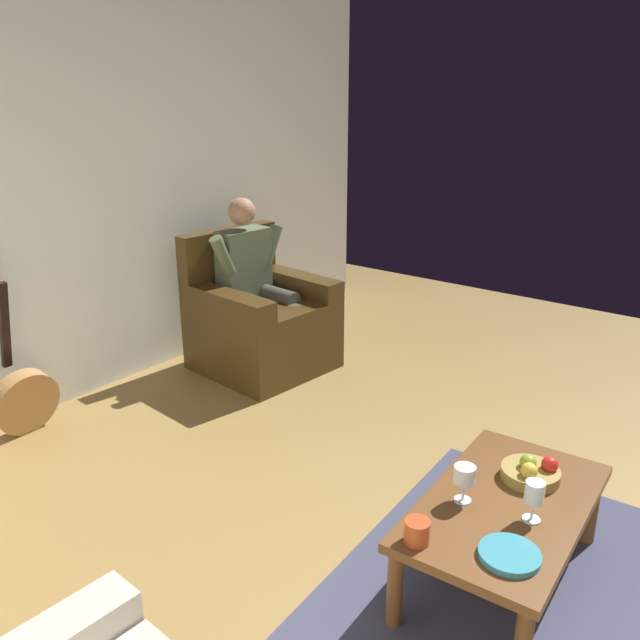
# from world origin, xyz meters

# --- Properties ---
(ground_plane) EXTENTS (7.31, 7.31, 0.00)m
(ground_plane) POSITION_xyz_m (0.00, 0.00, 0.00)
(ground_plane) COLOR olive
(wall_back) EXTENTS (5.62, 0.06, 2.67)m
(wall_back) POSITION_xyz_m (0.00, -3.08, 1.34)
(wall_back) COLOR silver
(wall_back) RESTS_ON ground
(rug) EXTENTS (1.78, 1.26, 0.01)m
(rug) POSITION_xyz_m (0.23, -0.14, 0.00)
(rug) COLOR #3D3F56
(rug) RESTS_ON ground
(armchair) EXTENTS (0.90, 0.91, 0.98)m
(armchair) POSITION_xyz_m (-0.84, -2.44, 0.34)
(armchair) COLOR #442F13
(armchair) RESTS_ON ground
(person_seated) EXTENTS (0.65, 0.58, 1.22)m
(person_seated) POSITION_xyz_m (-0.84, -2.47, 0.66)
(person_seated) COLOR #566548
(person_seated) RESTS_ON ground
(coffee_table) EXTENTS (1.05, 0.63, 0.38)m
(coffee_table) POSITION_xyz_m (0.23, -0.14, 0.33)
(coffee_table) COLOR brown
(coffee_table) RESTS_ON ground
(guitar) EXTENTS (0.39, 0.26, 1.06)m
(guitar) POSITION_xyz_m (0.73, -2.87, 0.23)
(guitar) COLOR #B27D49
(guitar) RESTS_ON ground
(wine_glass_near) EXTENTS (0.07, 0.07, 0.17)m
(wine_glass_near) POSITION_xyz_m (0.29, -0.02, 0.49)
(wine_glass_near) COLOR silver
(wine_glass_near) RESTS_ON coffee_table
(wine_glass_far) EXTENTS (0.09, 0.09, 0.16)m
(wine_glass_far) POSITION_xyz_m (0.33, -0.28, 0.49)
(wine_glass_far) COLOR silver
(wine_glass_far) RESTS_ON coffee_table
(fruit_bowl) EXTENTS (0.24, 0.24, 0.11)m
(fruit_bowl) POSITION_xyz_m (0.02, -0.12, 0.42)
(fruit_bowl) COLOR olive
(fruit_bowl) RESTS_ON coffee_table
(decorative_dish) EXTENTS (0.22, 0.22, 0.02)m
(decorative_dish) POSITION_xyz_m (0.54, -0.00, 0.39)
(decorative_dish) COLOR teal
(decorative_dish) RESTS_ON coffee_table
(candle_jar) EXTENTS (0.10, 0.10, 0.09)m
(candle_jar) POSITION_xyz_m (0.66, -0.30, 0.42)
(candle_jar) COLOR #B14521
(candle_jar) RESTS_ON coffee_table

